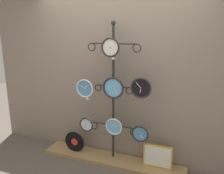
% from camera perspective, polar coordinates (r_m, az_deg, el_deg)
% --- Properties ---
extents(shop_wall, '(4.40, 0.04, 2.80)m').
position_cam_1_polar(shop_wall, '(3.23, 1.35, 4.56)').
color(shop_wall, gray).
rests_on(shop_wall, ground_plane).
extents(low_shelf, '(2.20, 0.36, 0.06)m').
position_cam_1_polar(low_shelf, '(3.53, -0.06, -18.51)').
color(low_shelf, '#9E7A4C').
rests_on(low_shelf, ground_plane).
extents(display_stand, '(0.79, 0.38, 2.09)m').
position_cam_1_polar(display_stand, '(3.27, 0.32, -7.72)').
color(display_stand, '#282623').
rests_on(display_stand, ground_plane).
extents(clock_top_center, '(0.26, 0.04, 0.26)m').
position_cam_1_polar(clock_top_center, '(2.95, -0.35, 10.30)').
color(clock_top_center, silver).
extents(clock_middle_left, '(0.28, 0.04, 0.28)m').
position_cam_1_polar(clock_middle_left, '(3.20, -7.09, -0.37)').
color(clock_middle_left, '#4C84B2').
extents(clock_middle_center, '(0.31, 0.04, 0.31)m').
position_cam_1_polar(clock_middle_center, '(3.03, 0.32, -0.23)').
color(clock_middle_center, '#60A8DB').
extents(clock_middle_right, '(0.29, 0.04, 0.29)m').
position_cam_1_polar(clock_middle_right, '(2.90, 7.58, -0.26)').
color(clock_middle_right, black).
extents(clock_bottom_left, '(0.23, 0.04, 0.23)m').
position_cam_1_polar(clock_bottom_left, '(3.41, -6.70, -9.70)').
color(clock_bottom_left, silver).
extents(clock_bottom_center, '(0.26, 0.04, 0.26)m').
position_cam_1_polar(clock_bottom_center, '(3.22, 0.51, -10.29)').
color(clock_bottom_center, '#60A8DB').
extents(clock_bottom_right, '(0.24, 0.04, 0.24)m').
position_cam_1_polar(clock_bottom_right, '(3.14, 7.36, -12.04)').
color(clock_bottom_right, '#4C84B2').
extents(vinyl_record, '(0.34, 0.01, 0.34)m').
position_cam_1_polar(vinyl_record, '(3.65, -9.78, -13.92)').
color(vinyl_record, black).
rests_on(vinyl_record, low_shelf).
extents(picture_frame, '(0.41, 0.02, 0.35)m').
position_cam_1_polar(picture_frame, '(3.29, 11.81, -17.34)').
color(picture_frame, gold).
rests_on(picture_frame, low_shelf).
extents(price_tag_upper, '(0.04, 0.00, 0.03)m').
position_cam_1_polar(price_tag_upper, '(2.94, 0.29, 7.47)').
color(price_tag_upper, white).
extents(price_tag_mid, '(0.04, 0.00, 0.03)m').
position_cam_1_polar(price_tag_mid, '(3.22, -6.43, -3.06)').
color(price_tag_mid, white).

